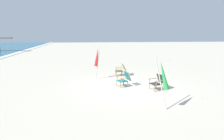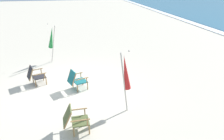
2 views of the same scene
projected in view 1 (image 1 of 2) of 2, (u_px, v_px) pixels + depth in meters
ground_plane at (128, 86)px, 11.03m from camera, size 80.00×80.00×0.00m
beach_chair_back_left at (158, 82)px, 10.39m from camera, size 0.77×0.84×0.81m
beach_chair_front_right at (125, 79)px, 11.01m from camera, size 0.77×0.85×0.81m
beach_chair_back_right at (121, 69)px, 13.58m from camera, size 0.62×0.75×0.80m
umbrella_furled_green at (163, 76)px, 7.73m from camera, size 0.67×0.52×2.04m
umbrella_furled_red at (97, 57)px, 12.54m from camera, size 0.34×0.44×2.11m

